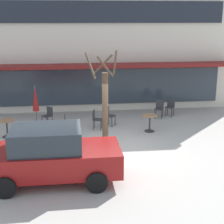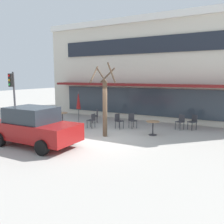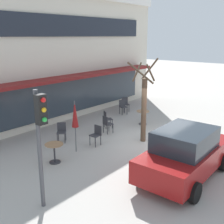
{
  "view_description": "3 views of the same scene",
  "coord_description": "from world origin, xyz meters",
  "views": [
    {
      "loc": [
        -1.42,
        -12.23,
        4.95
      ],
      "look_at": [
        0.34,
        2.48,
        0.87
      ],
      "focal_mm": 55.0,
      "sensor_mm": 36.0,
      "label": 1
    },
    {
      "loc": [
        6.04,
        -9.79,
        3.14
      ],
      "look_at": [
        -0.63,
        2.38,
        1.04
      ],
      "focal_mm": 38.0,
      "sensor_mm": 36.0,
      "label": 2
    },
    {
      "loc": [
        -10.55,
        -5.88,
        4.74
      ],
      "look_at": [
        0.25,
        2.9,
        0.94
      ],
      "focal_mm": 45.0,
      "sensor_mm": 36.0,
      "label": 3
    }
  ],
  "objects": [
    {
      "name": "cafe_chair_1",
      "position": [
        -2.57,
        3.6,
        0.53
      ],
      "size": [
        0.56,
        0.56,
        0.89
      ],
      "color": "#333338",
      "rests_on": "ground"
    },
    {
      "name": "cafe_chair_2",
      "position": [
        0.28,
        3.27,
        0.53
      ],
      "size": [
        0.55,
        0.55,
        0.89
      ],
      "color": "#333338",
      "rests_on": "ground"
    },
    {
      "name": "cafe_chair_0",
      "position": [
        -1.86,
        2.08,
        0.53
      ],
      "size": [
        0.41,
        0.41,
        0.89
      ],
      "color": "#333338",
      "rests_on": "ground"
    },
    {
      "name": "street_tree",
      "position": [
        -0.16,
        0.72,
        1.73
      ],
      "size": [
        1.18,
        1.21,
        3.81
      ],
      "color": "brown",
      "rests_on": "ground"
    },
    {
      "name": "ground_plane",
      "position": [
        0.0,
        0.0,
        0.0
      ],
      "size": [
        80.0,
        80.0,
        0.0
      ],
      "primitive_type": "plane",
      "color": "#ADA8A0"
    },
    {
      "name": "traffic_light_pole",
      "position": [
        -6.3,
        0.03,
        2.3
      ],
      "size": [
        0.26,
        0.44,
        3.4
      ],
      "color": "#47474C",
      "rests_on": "ground"
    },
    {
      "name": "cafe_chair_3",
      "position": [
        2.98,
        4.25,
        0.53
      ],
      "size": [
        0.53,
        0.53,
        0.89
      ],
      "color": "#333338",
      "rests_on": "ground"
    },
    {
      "name": "patio_umbrella_green_folded",
      "position": [
        -2.98,
        2.23,
        1.63
      ],
      "size": [
        0.28,
        0.28,
        2.2
      ],
      "color": "#4C4C51",
      "rests_on": "ground"
    },
    {
      "name": "parked_sedan",
      "position": [
        -2.13,
        -2.26,
        0.88
      ],
      "size": [
        4.21,
        2.04,
        1.76
      ],
      "color": "maroon",
      "rests_on": "ground"
    },
    {
      "name": "cafe_chair_4",
      "position": [
        3.64,
        4.55,
        0.53
      ],
      "size": [
        0.56,
        0.56,
        0.89
      ],
      "color": "#333338",
      "rests_on": "ground"
    },
    {
      "name": "cafe_table_near_wall",
      "position": [
        -4.22,
        2.11,
        0.52
      ],
      "size": [
        0.7,
        0.7,
        0.76
      ],
      "color": "#333338",
      "rests_on": "ground"
    },
    {
      "name": "cafe_table_streetside",
      "position": [
        1.99,
        2.13,
        0.52
      ],
      "size": [
        0.7,
        0.7,
        0.76
      ],
      "color": "#333338",
      "rests_on": "ground"
    },
    {
      "name": "cafe_chair_5",
      "position": [
        -0.38,
        2.72,
        0.53
      ],
      "size": [
        0.48,
        0.48,
        0.89
      ],
      "color": "#333338",
      "rests_on": "ground"
    },
    {
      "name": "building_facade",
      "position": [
        0.0,
        9.96,
        3.64
      ],
      "size": [
        16.67,
        9.1,
        7.27
      ],
      "color": "beige",
      "rests_on": "ground"
    }
  ]
}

